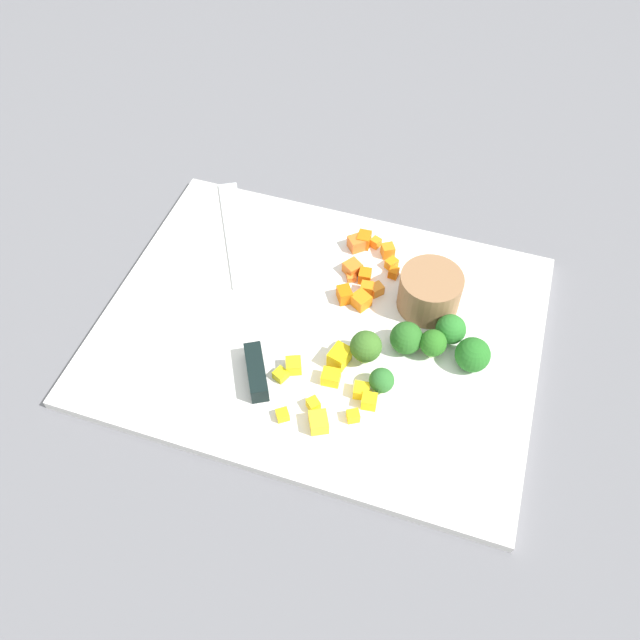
# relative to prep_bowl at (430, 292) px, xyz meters

# --- Properties ---
(ground_plane) EXTENTS (4.00, 4.00, 0.00)m
(ground_plane) POSITION_rel_prep_bowl_xyz_m (-0.11, -0.07, -0.04)
(ground_plane) COLOR slate
(cutting_board) EXTENTS (0.50, 0.38, 0.01)m
(cutting_board) POSITION_rel_prep_bowl_xyz_m (-0.11, -0.07, -0.03)
(cutting_board) COLOR white
(cutting_board) RESTS_ON ground_plane
(prep_bowl) EXTENTS (0.07, 0.07, 0.05)m
(prep_bowl) POSITION_rel_prep_bowl_xyz_m (0.00, 0.00, 0.00)
(prep_bowl) COLOR #906543
(prep_bowl) RESTS_ON cutting_board
(chef_knife) EXTENTS (0.19, 0.32, 0.02)m
(chef_knife) POSITION_rel_prep_bowl_xyz_m (-0.20, -0.09, -0.02)
(chef_knife) COLOR silver
(chef_knife) RESTS_ON cutting_board
(carrot_dice_0) EXTENTS (0.02, 0.02, 0.02)m
(carrot_dice_0) POSITION_rel_prep_bowl_xyz_m (-0.08, 0.01, -0.02)
(carrot_dice_0) COLOR orange
(carrot_dice_0) RESTS_ON cutting_board
(carrot_dice_1) EXTENTS (0.01, 0.01, 0.01)m
(carrot_dice_1) POSITION_rel_prep_bowl_xyz_m (-0.05, 0.03, -0.02)
(carrot_dice_1) COLOR orange
(carrot_dice_1) RESTS_ON cutting_board
(carrot_dice_2) EXTENTS (0.02, 0.02, 0.01)m
(carrot_dice_2) POSITION_rel_prep_bowl_xyz_m (-0.06, 0.05, -0.02)
(carrot_dice_2) COLOR orange
(carrot_dice_2) RESTS_ON cutting_board
(carrot_dice_3) EXTENTS (0.01, 0.01, 0.01)m
(carrot_dice_3) POSITION_rel_prep_bowl_xyz_m (-0.08, 0.08, -0.02)
(carrot_dice_3) COLOR orange
(carrot_dice_3) RESTS_ON cutting_board
(carrot_dice_4) EXTENTS (0.02, 0.02, 0.01)m
(carrot_dice_4) POSITION_rel_prep_bowl_xyz_m (-0.06, -0.00, -0.02)
(carrot_dice_4) COLOR orange
(carrot_dice_4) RESTS_ON cutting_board
(carrot_dice_5) EXTENTS (0.03, 0.03, 0.02)m
(carrot_dice_5) POSITION_rel_prep_bowl_xyz_m (-0.08, -0.02, -0.02)
(carrot_dice_5) COLOR orange
(carrot_dice_5) RESTS_ON cutting_board
(carrot_dice_6) EXTENTS (0.02, 0.02, 0.02)m
(carrot_dice_6) POSITION_rel_prep_bowl_xyz_m (-0.10, -0.02, -0.02)
(carrot_dice_6) COLOR orange
(carrot_dice_6) RESTS_ON cutting_board
(carrot_dice_7) EXTENTS (0.03, 0.03, 0.02)m
(carrot_dice_7) POSITION_rel_prep_bowl_xyz_m (-0.11, 0.06, -0.02)
(carrot_dice_7) COLOR orange
(carrot_dice_7) RESTS_ON cutting_board
(carrot_dice_8) EXTENTS (0.02, 0.01, 0.01)m
(carrot_dice_8) POSITION_rel_prep_bowl_xyz_m (-0.07, -0.00, -0.02)
(carrot_dice_8) COLOR orange
(carrot_dice_8) RESTS_ON cutting_board
(carrot_dice_9) EXTENTS (0.02, 0.02, 0.02)m
(carrot_dice_9) POSITION_rel_prep_bowl_xyz_m (-0.10, 0.07, -0.02)
(carrot_dice_9) COLOR orange
(carrot_dice_9) RESTS_ON cutting_board
(carrot_dice_10) EXTENTS (0.03, 0.03, 0.02)m
(carrot_dice_10) POSITION_rel_prep_bowl_xyz_m (-0.10, 0.02, -0.02)
(carrot_dice_10) COLOR orange
(carrot_dice_10) RESTS_ON cutting_board
(carrot_dice_11) EXTENTS (0.02, 0.02, 0.02)m
(carrot_dice_11) POSITION_rel_prep_bowl_xyz_m (-0.07, 0.06, -0.02)
(carrot_dice_11) COLOR orange
(carrot_dice_11) RESTS_ON cutting_board
(carrot_dice_12) EXTENTS (0.01, 0.01, 0.01)m
(carrot_dice_12) POSITION_rel_prep_bowl_xyz_m (-0.10, 0.01, -0.02)
(carrot_dice_12) COLOR orange
(carrot_dice_12) RESTS_ON cutting_board
(pepper_dice_0) EXTENTS (0.02, 0.02, 0.01)m
(pepper_dice_0) POSITION_rel_prep_bowl_xyz_m (-0.13, -0.15, -0.02)
(pepper_dice_0) COLOR yellow
(pepper_dice_0) RESTS_ON cutting_board
(pepper_dice_1) EXTENTS (0.02, 0.02, 0.01)m
(pepper_dice_1) POSITION_rel_prep_bowl_xyz_m (-0.09, -0.18, -0.02)
(pepper_dice_1) COLOR yellow
(pepper_dice_1) RESTS_ON cutting_board
(pepper_dice_2) EXTENTS (0.02, 0.02, 0.01)m
(pepper_dice_2) POSITION_rel_prep_bowl_xyz_m (-0.04, -0.14, -0.02)
(pepper_dice_2) COLOR yellow
(pepper_dice_2) RESTS_ON cutting_board
(pepper_dice_3) EXTENTS (0.02, 0.02, 0.01)m
(pepper_dice_3) POSITION_rel_prep_bowl_xyz_m (-0.11, -0.20, -0.02)
(pepper_dice_3) COLOR yellow
(pepper_dice_3) RESTS_ON cutting_board
(pepper_dice_4) EXTENTS (0.02, 0.02, 0.02)m
(pepper_dice_4) POSITION_rel_prep_bowl_xyz_m (-0.03, -0.15, -0.02)
(pepper_dice_4) COLOR yellow
(pepper_dice_4) RESTS_ON cutting_board
(pepper_dice_5) EXTENTS (0.02, 0.03, 0.02)m
(pepper_dice_5) POSITION_rel_prep_bowl_xyz_m (-0.08, -0.11, -0.01)
(pepper_dice_5) COLOR yellow
(pepper_dice_5) RESTS_ON cutting_board
(pepper_dice_6) EXTENTS (0.02, 0.02, 0.01)m
(pepper_dice_6) POSITION_rel_prep_bowl_xyz_m (-0.04, -0.18, -0.02)
(pepper_dice_6) COLOR yellow
(pepper_dice_6) RESTS_ON cutting_board
(pepper_dice_7) EXTENTS (0.02, 0.02, 0.02)m
(pepper_dice_7) POSITION_rel_prep_bowl_xyz_m (-0.08, -0.14, -0.02)
(pepper_dice_7) COLOR yellow
(pepper_dice_7) RESTS_ON cutting_board
(pepper_dice_8) EXTENTS (0.03, 0.03, 0.02)m
(pepper_dice_8) POSITION_rel_prep_bowl_xyz_m (-0.07, -0.20, -0.02)
(pepper_dice_8) COLOR yellow
(pepper_dice_8) RESTS_ON cutting_board
(pepper_dice_9) EXTENTS (0.02, 0.02, 0.02)m
(pepper_dice_9) POSITION_rel_prep_bowl_xyz_m (-0.12, -0.14, -0.02)
(pepper_dice_9) COLOR yellow
(pepper_dice_9) RESTS_ON cutting_board
(broccoli_floret_0) EXTENTS (0.03, 0.03, 0.03)m
(broccoli_floret_0) POSITION_rel_prep_bowl_xyz_m (-0.02, -0.13, -0.01)
(broccoli_floret_0) COLOR #8CBA65
(broccoli_floret_0) RESTS_ON cutting_board
(broccoli_floret_1) EXTENTS (0.04, 0.04, 0.04)m
(broccoli_floret_1) POSITION_rel_prep_bowl_xyz_m (0.06, -0.07, -0.01)
(broccoli_floret_1) COLOR #85AC65
(broccoli_floret_1) RESTS_ON cutting_board
(broccoli_floret_2) EXTENTS (0.04, 0.04, 0.04)m
(broccoli_floret_2) POSITION_rel_prep_bowl_xyz_m (-0.05, -0.10, -0.00)
(broccoli_floret_2) COLOR #8FB45F
(broccoli_floret_2) RESTS_ON cutting_board
(broccoli_floret_3) EXTENTS (0.04, 0.04, 0.04)m
(broccoli_floret_3) POSITION_rel_prep_bowl_xyz_m (-0.01, -0.07, -0.01)
(broccoli_floret_3) COLOR #96B86B
(broccoli_floret_3) RESTS_ON cutting_board
(broccoli_floret_4) EXTENTS (0.03, 0.03, 0.04)m
(broccoli_floret_4) POSITION_rel_prep_bowl_xyz_m (0.02, -0.07, -0.00)
(broccoli_floret_4) COLOR #92C06B
(broccoli_floret_4) RESTS_ON cutting_board
(broccoli_floret_5) EXTENTS (0.03, 0.03, 0.04)m
(broccoli_floret_5) POSITION_rel_prep_bowl_xyz_m (0.03, -0.04, -0.01)
(broccoli_floret_5) COLOR #81BC5B
(broccoli_floret_5) RESTS_ON cutting_board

